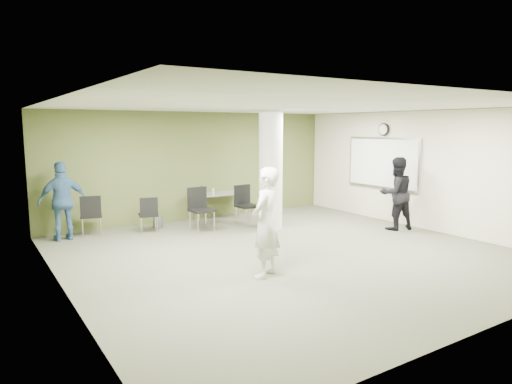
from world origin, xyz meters
TOP-DOWN VIEW (x-y plane):
  - floor at (0.00, 0.00)m, footprint 8.00×8.00m
  - ceiling at (0.00, 0.00)m, footprint 8.00×8.00m
  - wall_back at (0.00, 4.00)m, footprint 8.00×2.80m
  - wall_left at (-4.00, 0.00)m, footprint 0.02×8.00m
  - wall_right_cream at (4.00, 0.00)m, footprint 0.02×8.00m
  - column at (1.00, 2.00)m, footprint 0.56×0.56m
  - whiteboard at (3.92, 1.20)m, footprint 0.05×2.30m
  - wall_clock at (3.92, 1.20)m, footprint 0.06×0.32m
  - folding_table at (0.42, 3.54)m, footprint 1.55×0.80m
  - wastebasket at (-1.26, 3.53)m, footprint 0.24×0.24m
  - chair_back_left at (-2.83, 3.45)m, footprint 0.55×0.55m
  - chair_back_right at (-1.65, 3.07)m, footprint 0.50×0.50m
  - chair_table_left at (-0.55, 2.66)m, footprint 0.51×0.51m
  - chair_table_right at (0.69, 2.66)m, footprint 0.52×0.52m
  - woman_white at (-1.11, -0.93)m, footprint 0.78×0.71m
  - man_black at (3.40, 0.27)m, footprint 0.98×0.85m
  - man_blue at (-3.40, 3.40)m, footprint 1.01×0.46m

SIDE VIEW (x-z plane):
  - floor at x=0.00m, z-range 0.00..0.00m
  - wastebasket at x=-1.26m, z-range 0.00..0.27m
  - chair_back_right at x=-1.65m, z-range 0.07..0.90m
  - chair_back_left at x=-2.83m, z-range 0.08..1.00m
  - chair_table_right at x=0.69m, z-range 0.08..1.07m
  - chair_table_left at x=-0.55m, z-range 0.09..1.10m
  - folding_table at x=0.42m, z-range 0.18..1.14m
  - man_blue at x=-3.40m, z-range 0.00..1.69m
  - man_black at x=3.40m, z-range 0.00..1.72m
  - woman_white at x=-1.11m, z-range 0.00..1.78m
  - wall_back at x=0.00m, z-range 1.39..1.41m
  - wall_left at x=-4.00m, z-range 0.00..2.80m
  - wall_right_cream at x=4.00m, z-range 0.00..2.80m
  - column at x=1.00m, z-range 0.00..2.80m
  - whiteboard at x=3.92m, z-range 0.85..2.15m
  - wall_clock at x=3.92m, z-range 2.19..2.51m
  - ceiling at x=0.00m, z-range 2.80..2.80m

